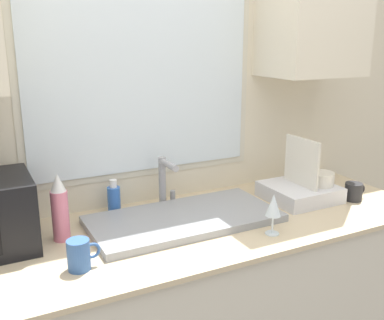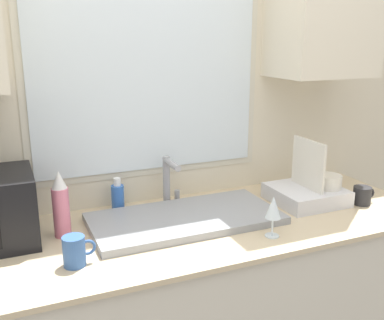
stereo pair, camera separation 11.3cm
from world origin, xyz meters
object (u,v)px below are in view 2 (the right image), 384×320
Objects in this scene: mug_near_sink at (75,251)px; wine_glass at (273,208)px; spray_bottle at (61,205)px; dish_rack at (309,191)px; soap_bottle at (118,196)px; faucet at (169,178)px.

mug_near_sink is 0.73m from wine_glass.
spray_bottle is 0.26m from mug_near_sink.
dish_rack reaches higher than wine_glass.
soap_bottle is at bearing 163.32° from dish_rack.
soap_bottle reaches higher than mug_near_sink.
spray_bottle reaches higher than faucet.
soap_bottle is 1.33× the size of mug_near_sink.
dish_rack is 2.76× the size of mug_near_sink.
soap_bottle is 0.90× the size of wine_glass.
faucet is at bearing 39.24° from mug_near_sink.
spray_bottle is 0.79m from wine_glass.
spray_bottle is 1.77× the size of soap_bottle.
faucet is 0.87× the size of spray_bottle.
dish_rack is at bearing 9.58° from mug_near_sink.
spray_bottle is 0.32m from soap_bottle.
spray_bottle is (-1.08, 0.07, 0.07)m from dish_rack.
spray_bottle is at bearing 176.29° from dish_rack.
dish_rack is 0.44m from wine_glass.
mug_near_sink is at bearing -120.46° from soap_bottle.
faucet is 0.50m from spray_bottle.
soap_bottle is at bearing 34.38° from spray_bottle.
faucet reaches higher than soap_bottle.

